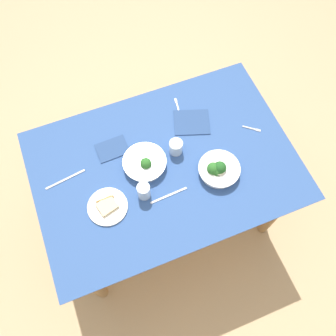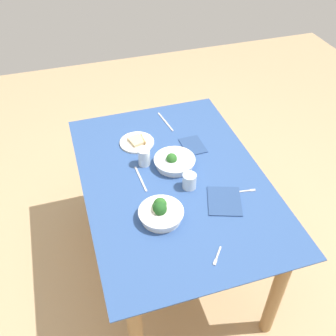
{
  "view_description": "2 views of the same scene",
  "coord_description": "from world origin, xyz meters",
  "px_view_note": "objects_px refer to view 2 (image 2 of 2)",
  "views": [
    {
      "loc": [
        0.29,
        0.78,
        2.47
      ],
      "look_at": [
        -0.0,
        0.05,
        0.8
      ],
      "focal_mm": 38.28,
      "sensor_mm": 36.0,
      "label": 1
    },
    {
      "loc": [
        -1.43,
        0.48,
        2.18
      ],
      "look_at": [
        0.04,
        0.02,
        0.8
      ],
      "focal_mm": 41.47,
      "sensor_mm": 36.0,
      "label": 2
    }
  ],
  "objects_px": {
    "broccoli_bowl_near": "(174,162)",
    "water_glass_center": "(144,157)",
    "table_knife_left": "(165,122)",
    "napkin_folded_lower": "(193,146)",
    "fork_by_far_bowl": "(217,257)",
    "napkin_folded_upper": "(224,201)",
    "fork_by_near_bowl": "(247,191)",
    "table_knife_right": "(141,179)",
    "broccoli_bowl_far": "(161,212)",
    "bread_side_plate": "(137,142)",
    "water_glass_side": "(189,181)"
  },
  "relations": [
    {
      "from": "table_knife_left",
      "to": "napkin_folded_lower",
      "type": "bearing_deg",
      "value": 8.22
    },
    {
      "from": "bread_side_plate",
      "to": "water_glass_center",
      "type": "bearing_deg",
      "value": 178.31
    },
    {
      "from": "water_glass_side",
      "to": "napkin_folded_lower",
      "type": "relative_size",
      "value": 0.49
    },
    {
      "from": "bread_side_plate",
      "to": "table_knife_right",
      "type": "bearing_deg",
      "value": 169.7
    },
    {
      "from": "water_glass_side",
      "to": "fork_by_far_bowl",
      "type": "xyz_separation_m",
      "value": [
        -0.45,
        0.03,
        -0.04
      ]
    },
    {
      "from": "napkin_folded_lower",
      "to": "table_knife_right",
      "type": "bearing_deg",
      "value": 117.03
    },
    {
      "from": "water_glass_center",
      "to": "water_glass_side",
      "type": "distance_m",
      "value": 0.3
    },
    {
      "from": "broccoli_bowl_near",
      "to": "table_knife_right",
      "type": "relative_size",
      "value": 1.13
    },
    {
      "from": "water_glass_side",
      "to": "fork_by_near_bowl",
      "type": "relative_size",
      "value": 0.79
    },
    {
      "from": "bread_side_plate",
      "to": "napkin_folded_upper",
      "type": "xyz_separation_m",
      "value": [
        -0.59,
        -0.31,
        -0.01
      ]
    },
    {
      "from": "water_glass_side",
      "to": "table_knife_left",
      "type": "distance_m",
      "value": 0.6
    },
    {
      "from": "fork_by_far_bowl",
      "to": "napkin_folded_lower",
      "type": "height_order",
      "value": "napkin_folded_lower"
    },
    {
      "from": "broccoli_bowl_near",
      "to": "water_glass_side",
      "type": "bearing_deg",
      "value": -172.84
    },
    {
      "from": "bread_side_plate",
      "to": "fork_by_near_bowl",
      "type": "distance_m",
      "value": 0.71
    },
    {
      "from": "broccoli_bowl_near",
      "to": "table_knife_left",
      "type": "bearing_deg",
      "value": -10.51
    },
    {
      "from": "bread_side_plate",
      "to": "broccoli_bowl_near",
      "type": "bearing_deg",
      "value": -149.9
    },
    {
      "from": "broccoli_bowl_near",
      "to": "water_glass_center",
      "type": "bearing_deg",
      "value": 68.3
    },
    {
      "from": "broccoli_bowl_far",
      "to": "table_knife_right",
      "type": "height_order",
      "value": "broccoli_bowl_far"
    },
    {
      "from": "napkin_folded_lower",
      "to": "water_glass_side",
      "type": "bearing_deg",
      "value": 156.69
    },
    {
      "from": "napkin_folded_upper",
      "to": "table_knife_right",
      "type": "bearing_deg",
      "value": 51.94
    },
    {
      "from": "water_glass_center",
      "to": "napkin_folded_lower",
      "type": "relative_size",
      "value": 0.58
    },
    {
      "from": "broccoli_bowl_far",
      "to": "bread_side_plate",
      "type": "bearing_deg",
      "value": -2.87
    },
    {
      "from": "broccoli_bowl_near",
      "to": "broccoli_bowl_far",
      "type": "bearing_deg",
      "value": 152.39
    },
    {
      "from": "table_knife_right",
      "to": "fork_by_far_bowl",
      "type": "bearing_deg",
      "value": 15.78
    },
    {
      "from": "napkin_folded_upper",
      "to": "napkin_folded_lower",
      "type": "relative_size",
      "value": 1.18
    },
    {
      "from": "fork_by_far_bowl",
      "to": "table_knife_right",
      "type": "xyz_separation_m",
      "value": [
        0.58,
        0.2,
        -0.0
      ]
    },
    {
      "from": "broccoli_bowl_far",
      "to": "water_glass_center",
      "type": "distance_m",
      "value": 0.4
    },
    {
      "from": "napkin_folded_upper",
      "to": "napkin_folded_lower",
      "type": "xyz_separation_m",
      "value": [
        0.47,
        -0.0,
        0.0
      ]
    },
    {
      "from": "water_glass_side",
      "to": "table_knife_right",
      "type": "relative_size",
      "value": 0.41
    },
    {
      "from": "bread_side_plate",
      "to": "water_glass_center",
      "type": "xyz_separation_m",
      "value": [
        -0.19,
        0.01,
        0.04
      ]
    },
    {
      "from": "water_glass_center",
      "to": "fork_by_near_bowl",
      "type": "xyz_separation_m",
      "value": [
        -0.36,
        -0.45,
        -0.05
      ]
    },
    {
      "from": "water_glass_center",
      "to": "napkin_folded_lower",
      "type": "bearing_deg",
      "value": -77.16
    },
    {
      "from": "water_glass_side",
      "to": "bread_side_plate",
      "type": "bearing_deg",
      "value": 21.27
    },
    {
      "from": "broccoli_bowl_far",
      "to": "broccoli_bowl_near",
      "type": "height_order",
      "value": "broccoli_bowl_far"
    },
    {
      "from": "water_glass_center",
      "to": "table_knife_right",
      "type": "relative_size",
      "value": 0.49
    },
    {
      "from": "broccoli_bowl_near",
      "to": "fork_by_near_bowl",
      "type": "xyz_separation_m",
      "value": [
        -0.3,
        -0.3,
        -0.03
      ]
    },
    {
      "from": "broccoli_bowl_near",
      "to": "table_knife_left",
      "type": "xyz_separation_m",
      "value": [
        0.41,
        -0.08,
        -0.03
      ]
    },
    {
      "from": "broccoli_bowl_near",
      "to": "bread_side_plate",
      "type": "relative_size",
      "value": 1.13
    },
    {
      "from": "bread_side_plate",
      "to": "fork_by_far_bowl",
      "type": "height_order",
      "value": "bread_side_plate"
    },
    {
      "from": "fork_by_near_bowl",
      "to": "table_knife_right",
      "type": "xyz_separation_m",
      "value": [
        0.25,
        0.5,
        -0.0
      ]
    },
    {
      "from": "water_glass_side",
      "to": "fork_by_near_bowl",
      "type": "bearing_deg",
      "value": -113.61
    },
    {
      "from": "water_glass_center",
      "to": "table_knife_left",
      "type": "height_order",
      "value": "water_glass_center"
    },
    {
      "from": "bread_side_plate",
      "to": "napkin_folded_lower",
      "type": "height_order",
      "value": "bread_side_plate"
    },
    {
      "from": "water_glass_side",
      "to": "napkin_folded_upper",
      "type": "bearing_deg",
      "value": -138.49
    },
    {
      "from": "water_glass_side",
      "to": "table_knife_right",
      "type": "bearing_deg",
      "value": 59.97
    },
    {
      "from": "broccoli_bowl_far",
      "to": "broccoli_bowl_near",
      "type": "xyz_separation_m",
      "value": [
        0.34,
        -0.18,
        -0.01
      ]
    },
    {
      "from": "fork_by_near_bowl",
      "to": "table_knife_left",
      "type": "bearing_deg",
      "value": 115.17
    },
    {
      "from": "table_knife_right",
      "to": "napkin_folded_upper",
      "type": "relative_size",
      "value": 1.02
    },
    {
      "from": "fork_by_near_bowl",
      "to": "broccoli_bowl_far",
      "type": "bearing_deg",
      "value": -167.3
    },
    {
      "from": "broccoli_bowl_far",
      "to": "bread_side_plate",
      "type": "xyz_separation_m",
      "value": [
        0.6,
        -0.03,
        -0.03
      ]
    }
  ]
}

